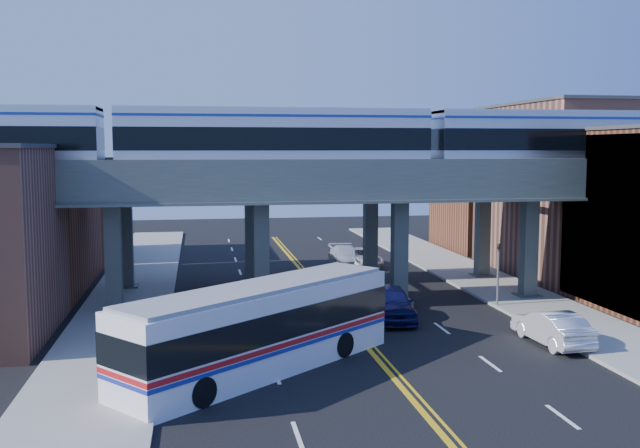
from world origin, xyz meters
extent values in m
plane|color=black|center=(0.00, 0.00, 0.00)|extent=(120.00, 120.00, 0.00)
cube|color=gray|center=(-11.50, 10.00, 0.08)|extent=(5.00, 70.00, 0.16)
cube|color=gray|center=(11.50, 10.00, 0.08)|extent=(5.00, 70.00, 0.16)
cube|color=brown|center=(-18.50, 16.00, 5.50)|extent=(8.00, 14.00, 11.00)
cube|color=brown|center=(-18.50, 29.00, 4.00)|extent=(8.00, 10.00, 8.00)
cube|color=brown|center=(18.50, 16.00, 6.00)|extent=(8.00, 14.00, 12.00)
cube|color=brown|center=(18.50, 29.00, 4.50)|extent=(8.00, 10.00, 9.00)
cube|color=teal|center=(14.55, 4.00, 4.75)|extent=(0.10, 9.50, 9.50)
cube|color=#434E4D|center=(-12.00, 8.00, 3.00)|extent=(0.85, 0.85, 6.00)
cube|color=#434E4D|center=(-4.00, 8.00, 3.00)|extent=(0.85, 0.85, 6.00)
cube|color=#434E4D|center=(4.00, 8.00, 3.00)|extent=(0.85, 0.85, 6.00)
cube|color=#434E4D|center=(12.00, 8.00, 3.00)|extent=(0.85, 0.85, 6.00)
cube|color=#434C48|center=(0.00, 8.00, 6.70)|extent=(52.00, 3.60, 1.40)
cube|color=#434E4D|center=(-12.00, 15.00, 3.00)|extent=(0.85, 0.85, 6.00)
cube|color=#434E4D|center=(-4.00, 15.00, 3.00)|extent=(0.85, 0.85, 6.00)
cube|color=#434E4D|center=(4.00, 15.00, 3.00)|extent=(0.85, 0.85, 6.00)
cube|color=#434E4D|center=(12.00, 15.00, 3.00)|extent=(0.85, 0.85, 6.00)
cube|color=#434C48|center=(0.00, 15.00, 6.70)|extent=(52.00, 3.60, 1.40)
cube|color=black|center=(-15.51, 8.00, 7.54)|extent=(2.45, 2.45, 0.28)
cube|color=black|center=(-8.62, 8.00, 7.54)|extent=(2.45, 2.45, 0.28)
cube|color=black|center=(2.20, 8.00, 7.54)|extent=(2.45, 2.45, 0.28)
cube|color=silver|center=(-3.21, 8.00, 9.46)|extent=(16.91, 3.23, 3.56)
cube|color=black|center=(-3.21, 8.00, 9.61)|extent=(16.93, 3.29, 1.22)
cube|color=black|center=(9.09, 8.00, 7.54)|extent=(2.45, 2.45, 0.28)
cube|color=silver|center=(14.50, 8.00, 9.46)|extent=(16.91, 3.23, 3.56)
cube|color=black|center=(14.50, 8.00, 9.61)|extent=(16.93, 3.29, 1.22)
cylinder|color=slate|center=(0.30, 3.00, 1.15)|extent=(0.09, 0.09, 2.30)
cylinder|color=red|center=(0.30, 3.00, 2.25)|extent=(0.76, 0.04, 0.76)
cylinder|color=slate|center=(9.20, 6.00, 1.60)|extent=(0.12, 0.12, 3.20)
imported|color=black|center=(9.20, 6.00, 3.65)|extent=(0.15, 0.18, 0.90)
cube|color=white|center=(-5.04, -3.31, 1.70)|extent=(11.91, 10.58, 3.39)
cube|color=black|center=(-5.04, -3.31, 2.13)|extent=(11.98, 10.66, 1.15)
cube|color=#B21419|center=(-5.04, -3.31, 1.37)|extent=(11.98, 10.65, 0.20)
cylinder|color=black|center=(-8.27, -6.00, 0.55)|extent=(2.72, 2.96, 1.09)
cylinder|color=black|center=(-2.21, -0.96, 0.55)|extent=(2.72, 2.96, 1.09)
imported|color=#111140|center=(2.46, 4.18, 0.90)|extent=(2.66, 5.47, 1.80)
imported|color=#2B2C2E|center=(1.80, 8.93, 0.82)|extent=(1.92, 5.06, 1.65)
imported|color=silver|center=(4.80, 20.90, 0.70)|extent=(2.60, 5.17, 1.40)
imported|color=silver|center=(3.65, 21.36, 0.75)|extent=(2.21, 5.24, 1.51)
imported|color=silver|center=(8.50, -1.63, 0.79)|extent=(1.93, 4.89, 1.58)
camera|label=1|loc=(-7.48, -31.38, 9.00)|focal=40.00mm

